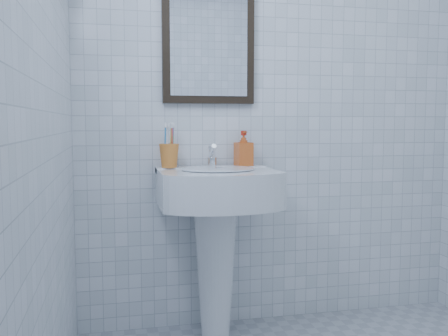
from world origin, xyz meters
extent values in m
cube|color=white|center=(0.00, 1.20, 1.25)|extent=(2.20, 0.02, 2.50)
cube|color=white|center=(-1.10, 0.00, 1.25)|extent=(0.02, 2.40, 2.50)
cone|color=white|center=(-0.38, 1.01, 0.37)|extent=(0.23, 0.23, 0.74)
cube|color=white|center=(-0.38, 0.96, 0.81)|extent=(0.59, 0.42, 0.18)
cube|color=white|center=(-0.38, 1.12, 0.89)|extent=(0.59, 0.11, 0.03)
cylinder|color=white|center=(-0.38, 0.93, 0.91)|extent=(0.37, 0.37, 0.01)
cylinder|color=silver|center=(-0.38, 1.10, 0.93)|extent=(0.05, 0.05, 0.05)
cylinder|color=silver|center=(-0.38, 1.08, 0.99)|extent=(0.03, 0.10, 0.08)
cylinder|color=silver|center=(-0.38, 1.12, 0.97)|extent=(0.03, 0.05, 0.09)
imported|color=red|center=(-0.20, 1.11, 1.00)|extent=(0.10, 0.10, 0.19)
cube|color=black|center=(-0.38, 1.18, 1.55)|extent=(0.50, 0.04, 0.62)
cube|color=white|center=(-0.38, 1.16, 1.55)|extent=(0.42, 0.00, 0.54)
camera|label=1|loc=(-0.90, -1.50, 1.14)|focal=40.00mm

